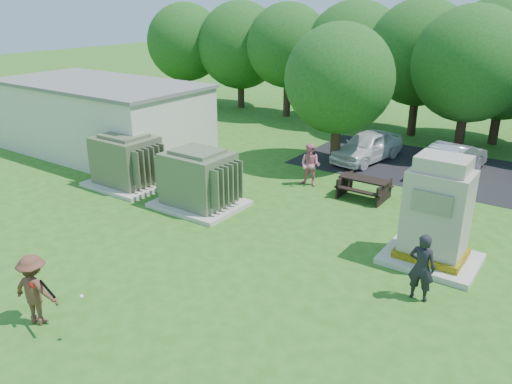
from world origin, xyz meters
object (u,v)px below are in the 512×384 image
Objects in this scene: person_by_generator at (422,267)px; car_white at (367,146)px; person_at_picnic at (310,165)px; car_silver_a at (453,159)px; batter at (35,290)px; generator_cabinet at (436,217)px; transformer_left at (126,162)px; transformer_right at (199,180)px; picnic_table at (364,186)px.

person_by_generator is 0.43× the size of car_white.
person_by_generator is 8.19m from person_at_picnic.
person_at_picnic is at bearing 55.31° from car_silver_a.
car_silver_a is (-1.89, 10.09, -0.19)m from person_by_generator.
car_white is (-5.58, 9.82, -0.18)m from person_by_generator.
batter is 8.93m from person_by_generator.
generator_cabinet is at bearing -144.53° from batter.
batter is at bearing 80.79° from car_silver_a.
car_silver_a is (4.84, 15.96, -0.16)m from batter.
transformer_left is 10.57m from car_white.
batter is 0.41× the size of car_silver_a.
car_white is 3.71m from car_silver_a.
transformer_right reaches higher than car_silver_a.
transformer_left is 13.31m from car_silver_a.
person_at_picnic is (-2.27, -0.00, 0.37)m from picnic_table.
generator_cabinet is 0.75× the size of car_silver_a.
picnic_table is 0.43× the size of car_silver_a.
car_white is at bearing 72.22° from transformer_right.
generator_cabinet is at bearing -45.68° from car_white.
person_at_picnic is at bearing -86.46° from car_white.
transformer_left is at bearing -148.87° from person_at_picnic.
transformer_left is 12.07m from person_by_generator.
transformer_right is 1.68× the size of picnic_table.
person_at_picnic is (2.19, 4.06, -0.12)m from transformer_right.
picnic_table is at bearing 74.86° from car_silver_a.
car_white is (0.51, 4.35, -0.16)m from person_at_picnic.
car_white is (1.15, 15.69, -0.16)m from batter.
car_white is at bearing -109.68° from batter.
generator_cabinet is 10.19m from batter.
person_by_generator is (6.73, 5.87, 0.03)m from batter.
person_at_picnic is 0.41× the size of car_silver_a.
person_by_generator is (8.28, -1.41, -0.10)m from transformer_right.
transformer_right is 0.98× the size of generator_cabinet.
transformer_left is 1.68× the size of picnic_table.
transformer_left is 1.73× the size of person_by_generator.
car_silver_a is (1.94, 4.61, 0.20)m from picnic_table.
transformer_right is at bearing -121.77° from person_at_picnic.
picnic_table is at bearing 42.39° from transformer_right.
transformer_right is 1.77× the size of person_at_picnic.
transformer_right is at bearing -137.61° from picnic_table.
picnic_table is 1.03× the size of person_by_generator.
batter is (5.25, -7.28, -0.13)m from transformer_left.
transformer_right is 8.00m from generator_cabinet.
person_by_generator is at bearing -9.69° from transformer_right.
car_white is at bearing -62.23° from person_by_generator.
batter is at bearing -104.35° from picnic_table.
picnic_table is at bearing -56.91° from person_by_generator.
generator_cabinet reaches higher than car_silver_a.
person_by_generator reaches higher than picnic_table.
transformer_right is 7.44m from batter.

